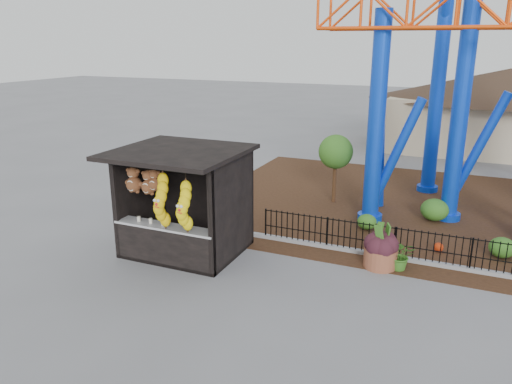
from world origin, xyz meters
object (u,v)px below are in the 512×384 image
at_px(roller_coaster, 508,27).
at_px(terracotta_planter, 380,258).
at_px(potted_plant, 401,255).
at_px(prize_booth, 181,205).

bearing_deg(roller_coaster, terracotta_planter, -113.87).
xyz_separation_m(terracotta_planter, potted_plant, (0.53, 0.06, 0.15)).
distance_m(roller_coaster, terracotta_planter, 8.92).
bearing_deg(prize_booth, potted_plant, 13.78).
distance_m(terracotta_planter, potted_plant, 0.55).
relative_size(roller_coaster, potted_plant, 12.85).
bearing_deg(prize_booth, roller_coaster, 42.07).
bearing_deg(potted_plant, prize_booth, -169.67).
height_order(prize_booth, roller_coaster, roller_coaster).
relative_size(prize_booth, terracotta_planter, 3.84).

